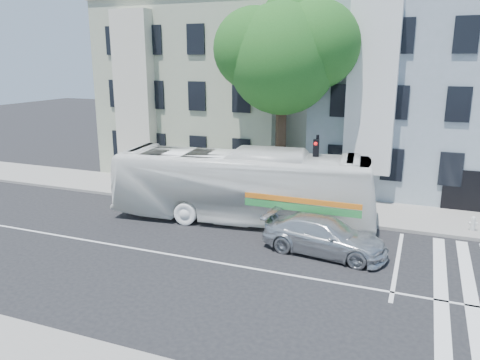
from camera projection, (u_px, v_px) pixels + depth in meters
The scene contains 10 objects.
ground at pixel (214, 262), 17.81m from camera, with size 120.00×120.00×0.00m, color black.
sidewalk_far at pixel (277, 202), 25.00m from camera, with size 80.00×4.00×0.15m, color gray.
building_left at pixel (212, 89), 32.43m from camera, with size 12.00×10.00×11.00m, color #9EA88D.
building_right at pixel (428, 94), 27.44m from camera, with size 12.00×10.00×11.00m, color #899CA4.
street_tree at pixel (285, 52), 23.69m from camera, with size 7.30×5.90×11.10m.
bus at pixel (242, 186), 22.04m from camera, with size 12.36×2.89×3.44m, color white.
sedan at pixel (324, 236), 18.50m from camera, with size 4.96×2.02×1.44m, color silver.
hedge at pixel (212, 194), 24.96m from camera, with size 8.50×0.84×0.70m, color #2D541B, non-canonical shape.
traffic_signal at pixel (316, 167), 21.60m from camera, with size 0.43×0.53×4.15m.
fire_hydrant at pixel (473, 223), 20.59m from camera, with size 0.37×0.22×0.67m.
Camera 1 is at (6.98, -14.94, 7.50)m, focal length 35.00 mm.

